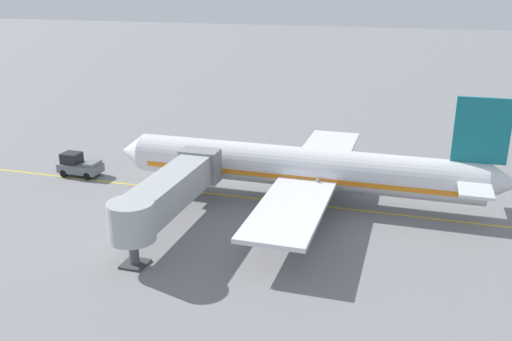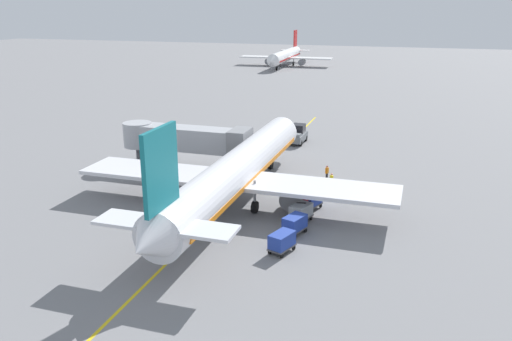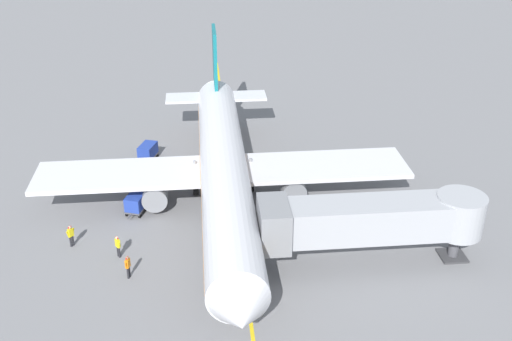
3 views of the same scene
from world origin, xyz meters
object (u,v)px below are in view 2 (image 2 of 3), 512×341
object	(u,v)px
distant_taxiing_airliner	(285,56)
baggage_cart_front	(311,199)
baggage_tug_lead	(302,209)
jet_bridge	(185,139)
baggage_cart_tail_end	(282,241)
parked_airliner	(237,172)
ground_crew_wing_walker	(327,172)
pushback_tractor	(297,135)
ground_crew_loader	(331,180)
ground_crew_marshaller	(364,189)
baggage_cart_third_in_train	(295,223)
baggage_cart_second_in_train	(301,211)

from	to	relation	value
distant_taxiing_airliner	baggage_cart_front	bearing A→B (deg)	-74.24
baggage_tug_lead	baggage_cart_front	distance (m)	2.06
jet_bridge	distant_taxiing_airliner	distance (m)	106.28
baggage_cart_tail_end	distant_taxiing_airliner	distance (m)	126.87
parked_airliner	ground_crew_wing_walker	xyz separation A→B (m)	(6.90, 9.29, -2.23)
pushback_tractor	ground_crew_loader	size ratio (longest dim) A/B	2.63
ground_crew_wing_walker	ground_crew_marshaller	bearing A→B (deg)	-43.27
ground_crew_loader	ground_crew_marshaller	bearing A→B (deg)	-25.64
pushback_tractor	ground_crew_wing_walker	bearing A→B (deg)	-65.20
baggage_cart_tail_end	ground_crew_loader	bearing A→B (deg)	85.83
baggage_tug_lead	baggage_cart_third_in_train	size ratio (longest dim) A/B	0.90
baggage_cart_second_in_train	ground_crew_loader	distance (m)	9.29
jet_bridge	baggage_tug_lead	distance (m)	19.32
parked_airliner	baggage_tug_lead	size ratio (longest dim) A/B	14.02
jet_bridge	ground_crew_marshaller	xyz separation A→B (m)	(20.86, -3.95, -2.50)
baggage_cart_tail_end	ground_crew_wing_walker	world-z (taller)	ground_crew_wing_walker
parked_airliner	pushback_tractor	bearing A→B (deg)	89.84
distant_taxiing_airliner	baggage_cart_third_in_train	bearing A→B (deg)	-75.04
jet_bridge	baggage_cart_third_in_train	distance (m)	21.78
pushback_tractor	baggage_cart_front	size ratio (longest dim) A/B	1.50
parked_airliner	baggage_cart_second_in_train	bearing A→B (deg)	-19.76
ground_crew_marshaller	baggage_cart_third_in_train	bearing A→B (deg)	-113.80
pushback_tractor	baggage_cart_second_in_train	xyz separation A→B (m)	(6.68, -26.49, -0.15)
pushback_tractor	jet_bridge	bearing A→B (deg)	-122.63
ground_crew_loader	ground_crew_marshaller	world-z (taller)	same
parked_airliner	baggage_tug_lead	distance (m)	7.11
baggage_cart_front	distant_taxiing_airliner	xyz separation A→B (m)	(-32.02, 113.49, 2.08)
jet_bridge	distant_taxiing_airliner	bearing A→B (deg)	98.39
ground_crew_marshaller	ground_crew_loader	bearing A→B (deg)	154.36
parked_airliner	jet_bridge	bearing A→B (deg)	136.45
jet_bridge	baggage_cart_second_in_train	bearing A→B (deg)	-35.21
parked_airliner	baggage_cart_front	xyz separation A→B (m)	(6.98, 0.72, -2.24)
pushback_tractor	ground_crew_loader	xyz separation A→B (m)	(7.74, -17.26, -0.15)
baggage_cart_front	baggage_cart_tail_end	world-z (taller)	same
pushback_tractor	baggage_cart_tail_end	xyz separation A→B (m)	(6.62, -32.68, -0.15)
baggage_cart_second_in_train	baggage_cart_third_in_train	xyz separation A→B (m)	(0.09, -2.66, 0.00)
pushback_tractor	ground_crew_marshaller	bearing A→B (deg)	-59.28
baggage_cart_second_in_train	ground_crew_marshaller	distance (m)	8.82
baggage_cart_front	ground_crew_marshaller	world-z (taller)	ground_crew_marshaller
parked_airliner	ground_crew_loader	size ratio (longest dim) A/B	22.02
baggage_cart_tail_end	parked_airliner	bearing A→B (deg)	127.82
ground_crew_wing_walker	jet_bridge	bearing A→B (deg)	-179.22
baggage_cart_second_in_train	ground_crew_loader	bearing A→B (deg)	83.40
baggage_tug_lead	baggage_cart_third_in_train	xyz separation A→B (m)	(0.28, -3.80, 0.24)
pushback_tractor	distant_taxiing_airliner	distance (m)	93.59
baggage_cart_front	ground_crew_marshaller	size ratio (longest dim) A/B	1.75
parked_airliner	distant_taxiing_airliner	size ratio (longest dim) A/B	1.05
parked_airliner	baggage_cart_third_in_train	world-z (taller)	parked_airliner
ground_crew_loader	ground_crew_marshaller	distance (m)	3.90
distant_taxiing_airliner	parked_airliner	bearing A→B (deg)	-77.63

